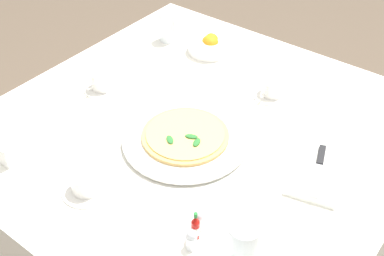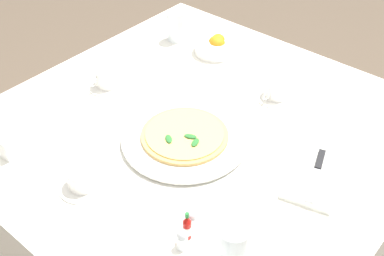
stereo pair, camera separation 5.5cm
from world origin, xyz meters
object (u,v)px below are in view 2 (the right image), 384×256
(pizza_plate, at_px, (185,138))
(salt_shaker, at_px, (182,240))
(coffee_cup_right_edge, at_px, (107,78))
(pepper_shaker, at_px, (192,221))
(pizza, at_px, (185,135))
(napkin_folded, at_px, (316,176))
(citrus_bowl, at_px, (216,45))
(dinner_knife, at_px, (317,172))
(water_glass_far_right, at_px, (176,28))
(coffee_cup_left_edge, at_px, (83,179))
(coffee_cup_near_right, at_px, (276,91))
(hot_sauce_bottle, at_px, (187,228))
(water_glass_center_back, at_px, (233,248))

(pizza_plate, height_order, salt_shaker, salt_shaker)
(coffee_cup_right_edge, bearing_deg, salt_shaker, 62.04)
(pepper_shaker, bearing_deg, coffee_cup_right_edge, -114.42)
(pizza, distance_m, napkin_folded, 0.37)
(pizza_plate, xyz_separation_m, citrus_bowl, (-0.45, -0.24, 0.02))
(coffee_cup_right_edge, bearing_deg, pizza, 83.21)
(napkin_folded, bearing_deg, dinner_knife, 5.10)
(water_glass_far_right, distance_m, pepper_shaker, 0.90)
(dinner_knife, bearing_deg, pizza, -92.51)
(pizza_plate, bearing_deg, coffee_cup_left_edge, -15.48)
(dinner_knife, height_order, pepper_shaker, pepper_shaker)
(coffee_cup_near_right, xyz_separation_m, water_glass_far_right, (-0.07, -0.49, 0.02))
(pizza_plate, relative_size, hot_sauce_bottle, 4.33)
(coffee_cup_near_right, xyz_separation_m, water_glass_center_back, (0.59, 0.27, 0.03))
(water_glass_center_back, xyz_separation_m, dinner_knife, (-0.35, 0.01, -0.03))
(pizza_plate, relative_size, pepper_shaker, 6.38)
(coffee_cup_near_right, height_order, hot_sauce_bottle, hot_sauce_bottle)
(hot_sauce_bottle, bearing_deg, dinner_knife, 159.68)
(water_glass_center_back, bearing_deg, dinner_knife, 178.01)
(hot_sauce_bottle, bearing_deg, coffee_cup_left_edge, -81.05)
(water_glass_far_right, bearing_deg, citrus_bowl, 97.71)
(coffee_cup_right_edge, height_order, pepper_shaker, coffee_cup_right_edge)
(coffee_cup_right_edge, height_order, water_glass_center_back, water_glass_center_back)
(water_glass_center_back, xyz_separation_m, salt_shaker, (0.04, -0.11, -0.03))
(pizza, xyz_separation_m, dinner_knife, (-0.11, 0.36, -0.00))
(pizza, relative_size, napkin_folded, 1.01)
(dinner_knife, relative_size, citrus_bowl, 1.27)
(coffee_cup_right_edge, xyz_separation_m, water_glass_center_back, (0.29, 0.72, 0.02))
(pizza, bearing_deg, coffee_cup_right_edge, -96.79)
(pizza, relative_size, pepper_shaker, 4.41)
(coffee_cup_left_edge, height_order, coffee_cup_near_right, same)
(napkin_folded, height_order, dinner_knife, dinner_knife)
(pizza, height_order, citrus_bowl, citrus_bowl)
(pizza, distance_m, dinner_knife, 0.37)
(salt_shaker, height_order, pepper_shaker, same)
(coffee_cup_left_edge, xyz_separation_m, dinner_knife, (-0.41, 0.44, -0.00))
(coffee_cup_right_edge, height_order, citrus_bowl, coffee_cup_right_edge)
(water_glass_far_right, xyz_separation_m, hot_sauce_bottle, (0.67, 0.64, -0.01))
(coffee_cup_right_edge, distance_m, dinner_knife, 0.74)
(pizza_plate, distance_m, coffee_cup_right_edge, 0.38)
(pizza_plate, bearing_deg, coffee_cup_near_right, 166.91)
(pizza_plate, height_order, coffee_cup_left_edge, coffee_cup_left_edge)
(pizza_plate, distance_m, water_glass_far_right, 0.59)
(citrus_bowl, bearing_deg, hot_sauce_bottle, 33.61)
(coffee_cup_left_edge, xyz_separation_m, coffee_cup_near_right, (-0.65, 0.16, -0.00))
(hot_sauce_bottle, bearing_deg, citrus_bowl, -146.39)
(pizza, height_order, pepper_shaker, pepper_shaker)
(water_glass_center_back, bearing_deg, pizza_plate, -124.95)
(pizza_plate, bearing_deg, water_glass_far_right, -135.76)
(citrus_bowl, distance_m, salt_shaker, 0.87)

